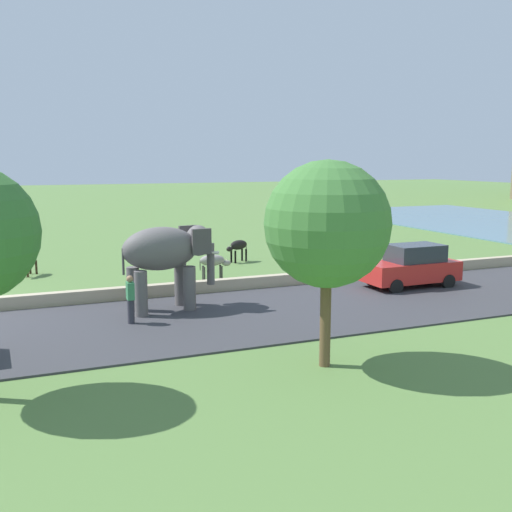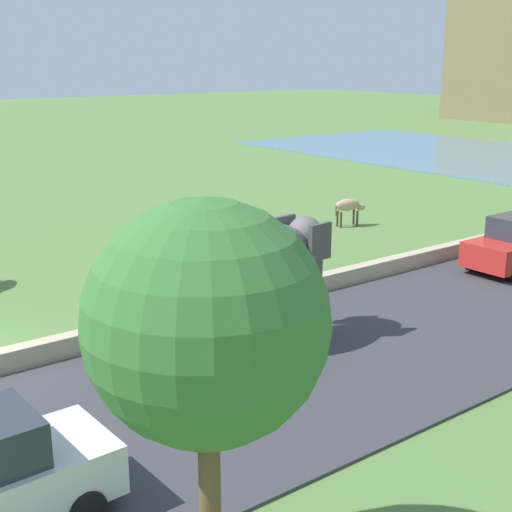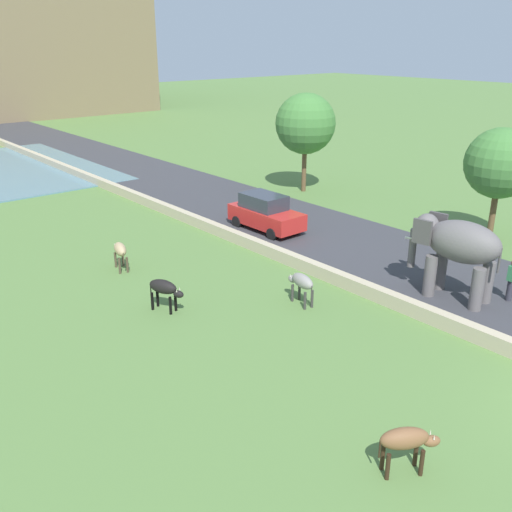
{
  "view_description": "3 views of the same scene",
  "coord_description": "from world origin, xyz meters",
  "px_view_note": "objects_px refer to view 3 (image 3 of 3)",
  "views": [
    {
      "loc": [
        23.37,
        1.91,
        5.26
      ],
      "look_at": [
        0.56,
        11.3,
        1.25
      ],
      "focal_mm": 41.68,
      "sensor_mm": 36.0,
      "label": 1
    },
    {
      "loc": [
        16.03,
        -3.18,
        6.68
      ],
      "look_at": [
        1.17,
        8.02,
        1.49
      ],
      "focal_mm": 49.55,
      "sensor_mm": 36.0,
      "label": 2
    },
    {
      "loc": [
        -14.23,
        -3.09,
        8.9
      ],
      "look_at": [
        -1.26,
        12.29,
        1.19
      ],
      "focal_mm": 39.86,
      "sensor_mm": 36.0,
      "label": 3
    }
  ],
  "objects_px": {
    "person_beside_elephant": "(512,280)",
    "cow_brown": "(406,441)",
    "cow_tan": "(120,250)",
    "cow_grey": "(302,282)",
    "car_red": "(265,213)",
    "cow_black": "(164,289)",
    "elephant": "(456,246)"
  },
  "relations": [
    {
      "from": "cow_grey",
      "to": "cow_brown",
      "type": "bearing_deg",
      "value": -119.37
    },
    {
      "from": "cow_grey",
      "to": "car_red",
      "type": "bearing_deg",
      "value": 57.67
    },
    {
      "from": "cow_tan",
      "to": "person_beside_elephant",
      "type": "bearing_deg",
      "value": -52.08
    },
    {
      "from": "cow_tan",
      "to": "cow_black",
      "type": "bearing_deg",
      "value": -98.08
    },
    {
      "from": "person_beside_elephant",
      "to": "cow_brown",
      "type": "height_order",
      "value": "person_beside_elephant"
    },
    {
      "from": "cow_tan",
      "to": "cow_brown",
      "type": "xyz_separation_m",
      "value": [
        -0.85,
        -14.64,
        0.0
      ]
    },
    {
      "from": "car_red",
      "to": "cow_black",
      "type": "bearing_deg",
      "value": -152.27
    },
    {
      "from": "person_beside_elephant",
      "to": "cow_brown",
      "type": "relative_size",
      "value": 1.2
    },
    {
      "from": "cow_black",
      "to": "person_beside_elephant",
      "type": "bearing_deg",
      "value": -36.85
    },
    {
      "from": "car_red",
      "to": "cow_brown",
      "type": "distance_m",
      "value": 17.1
    },
    {
      "from": "car_red",
      "to": "cow_black",
      "type": "distance_m",
      "value": 9.65
    },
    {
      "from": "cow_black",
      "to": "cow_brown",
      "type": "height_order",
      "value": "same"
    },
    {
      "from": "person_beside_elephant",
      "to": "cow_tan",
      "type": "height_order",
      "value": "person_beside_elephant"
    },
    {
      "from": "cow_brown",
      "to": "cow_black",
      "type": "bearing_deg",
      "value": 88.76
    },
    {
      "from": "elephant",
      "to": "cow_tan",
      "type": "bearing_deg",
      "value": 127.46
    },
    {
      "from": "cow_tan",
      "to": "elephant",
      "type": "bearing_deg",
      "value": -52.54
    },
    {
      "from": "car_red",
      "to": "cow_tan",
      "type": "relative_size",
      "value": 2.82
    },
    {
      "from": "person_beside_elephant",
      "to": "cow_black",
      "type": "relative_size",
      "value": 1.16
    },
    {
      "from": "cow_tan",
      "to": "car_red",
      "type": "bearing_deg",
      "value": 0.3
    },
    {
      "from": "car_red",
      "to": "cow_grey",
      "type": "xyz_separation_m",
      "value": [
        -4.53,
        -7.16,
        -0.06
      ]
    },
    {
      "from": "car_red",
      "to": "cow_tan",
      "type": "height_order",
      "value": "car_red"
    },
    {
      "from": "person_beside_elephant",
      "to": "car_red",
      "type": "distance_m",
      "value": 11.95
    },
    {
      "from": "cow_tan",
      "to": "cow_brown",
      "type": "relative_size",
      "value": 1.05
    },
    {
      "from": "person_beside_elephant",
      "to": "cow_tan",
      "type": "distance_m",
      "value": 15.0
    },
    {
      "from": "person_beside_elephant",
      "to": "cow_grey",
      "type": "bearing_deg",
      "value": 141.05
    },
    {
      "from": "cow_tan",
      "to": "cow_brown",
      "type": "distance_m",
      "value": 14.67
    },
    {
      "from": "person_beside_elephant",
      "to": "cow_brown",
      "type": "bearing_deg",
      "value": -164.42
    },
    {
      "from": "cow_tan",
      "to": "cow_brown",
      "type": "height_order",
      "value": "same"
    },
    {
      "from": "cow_black",
      "to": "cow_brown",
      "type": "xyz_separation_m",
      "value": [
        -0.22,
        -10.19,
        0.0
      ]
    },
    {
      "from": "person_beside_elephant",
      "to": "cow_tan",
      "type": "xyz_separation_m",
      "value": [
        -9.22,
        11.83,
        -0.04
      ]
    },
    {
      "from": "elephant",
      "to": "cow_brown",
      "type": "height_order",
      "value": "elephant"
    },
    {
      "from": "cow_brown",
      "to": "person_beside_elephant",
      "type": "bearing_deg",
      "value": 15.58
    }
  ]
}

